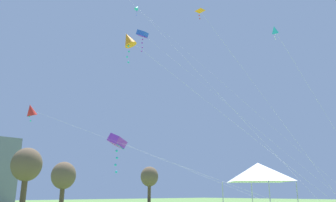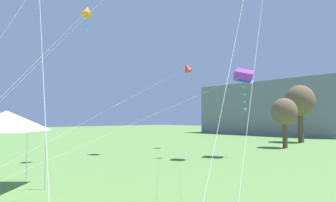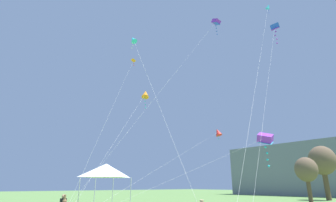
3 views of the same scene
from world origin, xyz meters
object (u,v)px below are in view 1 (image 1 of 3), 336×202
Objects in this scene: kite_red_diamond_3 at (31,110)px; kite_cyan_diamond_6 at (138,9)px; kite_cyan_diamond_2 at (275,31)px; kite_orange_delta_4 at (203,16)px; kite_orange_diamond_5 at (129,40)px; kite_blue_box_7 at (143,35)px; festival_tent at (258,172)px; kite_purple_box_1 at (117,142)px.

kite_cyan_diamond_6 is (10.90, -1.57, 14.53)m from kite_red_diamond_3.
kite_cyan_diamond_2 is at bearing -96.01° from kite_cyan_diamond_6.
kite_red_diamond_3 is 18.52m from kite_orange_delta_4.
kite_orange_diamond_5 is 17.94m from kite_blue_box_7.
kite_purple_box_1 reaches higher than festival_tent.
kite_purple_box_1 is (2.93, 18.33, 4.03)m from festival_tent.
kite_blue_box_7 is (7.12, 15.71, 7.01)m from kite_orange_delta_4.
kite_cyan_diamond_6 is at bearing 5.03° from kite_purple_box_1.
kite_cyan_diamond_6 is (1.96, 18.62, 10.95)m from kite_cyan_diamond_2.
festival_tent is at bearing -65.56° from kite_orange_delta_4.
kite_orange_delta_4 reaches higher than kite_cyan_diamond_2.
kite_red_diamond_3 is (-8.94, 20.20, -3.58)m from kite_cyan_diamond_2.
kite_orange_diamond_5 is (1.05, -13.64, 2.62)m from kite_red_diamond_3.
kite_purple_box_1 is 1.68× the size of kite_cyan_diamond_2.
kite_cyan_diamond_2 is (3.37, -0.09, 9.91)m from festival_tent.
kite_purple_box_1 is 17.00m from kite_cyan_diamond_6.
kite_orange_delta_4 is at bearing -114.38° from kite_blue_box_7.
kite_red_diamond_3 is 1.75× the size of kite_orange_delta_4.
kite_purple_box_1 is 1.07× the size of kite_blue_box_7.
kite_orange_delta_4 is (-1.18, 2.60, 10.45)m from festival_tent.
festival_tent is at bearing -55.08° from kite_orange_diamond_5.
kite_red_diamond_3 is 1.01× the size of kite_cyan_diamond_6.
kite_cyan_diamond_2 reaches higher than kite_red_diamond_3.
kite_cyan_diamond_2 is at bearing -66.12° from kite_red_diamond_3.
kite_orange_delta_4 is (-4.11, -15.73, 6.42)m from kite_purple_box_1.
festival_tent is at bearing -99.09° from kite_purple_box_1.
kite_orange_delta_4 is 0.67× the size of kite_blue_box_7.
festival_tent is at bearing 178.55° from kite_cyan_diamond_2.
kite_orange_diamond_5 is at bearing 140.27° from kite_cyan_diamond_2.
kite_red_diamond_3 is at bearing 171.79° from kite_cyan_diamond_6.
kite_cyan_diamond_6 is (6.51, 15.94, 10.41)m from kite_orange_delta_4.
kite_cyan_diamond_2 is 0.64× the size of kite_blue_box_7.
kite_red_diamond_3 reaches higher than kite_purple_box_1.
kite_orange_diamond_5 reaches higher than festival_tent.
festival_tent is 0.28× the size of kite_cyan_diamond_2.
kite_cyan_diamond_2 is 0.55× the size of kite_cyan_diamond_6.
kite_purple_box_1 is 14.84m from kite_orange_diamond_5.
kite_cyan_diamond_6 is (9.85, 12.07, 11.91)m from kite_orange_diamond_5.
festival_tent is 11.93m from kite_orange_diamond_5.
kite_blue_box_7 reaches higher than kite_orange_diamond_5.
kite_purple_box_1 is 1.61× the size of kite_orange_delta_4.
kite_red_diamond_3 is 1.17× the size of kite_blue_box_7.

